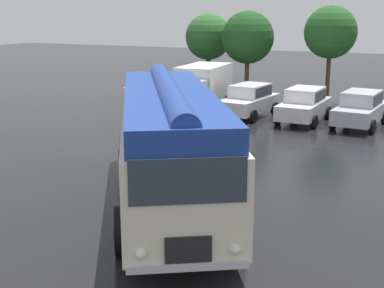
% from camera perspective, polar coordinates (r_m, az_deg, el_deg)
% --- Properties ---
extents(ground_plane, '(120.00, 120.00, 0.00)m').
position_cam_1_polar(ground_plane, '(15.21, 0.51, -6.40)').
color(ground_plane, black).
extents(vintage_bus, '(7.42, 9.85, 3.49)m').
position_cam_1_polar(vintage_bus, '(14.70, -2.51, 0.59)').
color(vintage_bus, silver).
rests_on(vintage_bus, ground).
extents(car_near_left, '(2.30, 4.36, 1.66)m').
position_cam_1_polar(car_near_left, '(27.70, 6.13, 4.65)').
color(car_near_left, silver).
rests_on(car_near_left, ground).
extents(car_mid_left, '(2.08, 4.26, 1.66)m').
position_cam_1_polar(car_mid_left, '(26.81, 11.89, 4.12)').
color(car_mid_left, silver).
rests_on(car_mid_left, ground).
extents(car_mid_right, '(2.24, 4.33, 1.66)m').
position_cam_1_polar(car_mid_right, '(26.36, 17.53, 3.60)').
color(car_mid_right, '#B7BABF').
rests_on(car_mid_right, ground).
extents(box_van, '(2.66, 5.90, 2.50)m').
position_cam_1_polar(box_van, '(28.30, 0.82, 5.98)').
color(box_van, silver).
rests_on(box_van, ground).
extents(tree_far_left, '(3.03, 3.03, 5.19)m').
position_cam_1_polar(tree_far_left, '(35.78, 1.85, 11.45)').
color(tree_far_left, '#4C3823').
rests_on(tree_far_left, ground).
extents(tree_left_of_centre, '(3.18, 3.18, 5.35)m').
position_cam_1_polar(tree_left_of_centre, '(33.24, 5.80, 11.34)').
color(tree_left_of_centre, '#4C3823').
rests_on(tree_left_of_centre, ground).
extents(tree_centre, '(3.03, 3.03, 5.65)m').
position_cam_1_polar(tree_centre, '(32.38, 14.71, 11.41)').
color(tree_centre, '#4C3823').
rests_on(tree_centre, ground).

